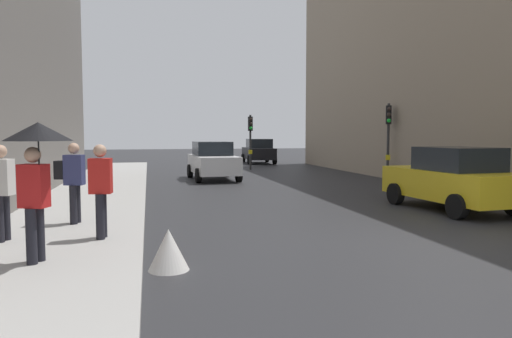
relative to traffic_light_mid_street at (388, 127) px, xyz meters
The scene contains 11 objects.
ground_plane 13.34m from the traffic_light_mid_street, 113.52° to the right, with size 120.00×120.00×0.00m, color #28282B.
sidewalk_kerb 13.98m from the traffic_light_mid_street, 154.06° to the right, with size 3.23×40.00×0.16m, color #A8A5A0.
traffic_light_mid_street is the anchor object (origin of this frame).
traffic_light_far_median 9.17m from the traffic_light_mid_street, 121.34° to the left, with size 0.25×0.43×3.24m.
car_dark_suv 14.18m from the traffic_light_mid_street, 101.91° to the left, with size 2.15×4.27×1.76m.
car_white_compact 8.18m from the traffic_light_mid_street, 164.55° to the left, with size 2.18×4.28×1.76m.
car_yellow_taxi 8.80m from the traffic_light_mid_street, 106.08° to the right, with size 2.27×4.33×1.76m.
pedestrian_with_umbrella 17.50m from the traffic_light_mid_street, 134.72° to the right, with size 1.00×1.00×2.14m.
pedestrian_with_grey_backpack 15.34m from the traffic_light_mid_street, 143.57° to the right, with size 0.65×0.41×1.77m.
pedestrian_in_red_jacket 15.87m from the traffic_light_mid_street, 136.89° to the right, with size 0.43×0.36×1.77m.
warning_sign_triangle 16.54m from the traffic_light_mid_street, 129.26° to the right, with size 0.64×0.64×0.65m, color silver.
Camera 1 is at (-5.43, -8.22, 2.13)m, focal length 34.03 mm.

